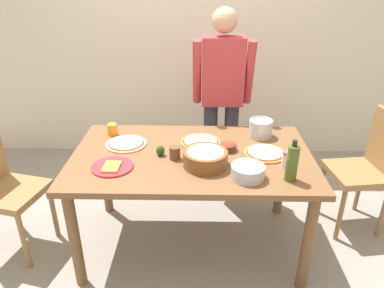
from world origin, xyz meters
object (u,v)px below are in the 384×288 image
(olive_oil_bottle, at_px, (292,163))
(salt_shaker, at_px, (285,159))
(chair_wooden_right, at_px, (367,165))
(pizza_cooked_on_tray, at_px, (201,142))
(person_cook, at_px, (222,93))
(dining_table, at_px, (192,166))
(pizza_second_cooked, at_px, (265,153))
(cup_small_brown, at_px, (175,153))
(cup_orange, at_px, (112,129))
(pizza_raw_on_board, at_px, (126,144))
(chair_wooden_left, at_px, (1,183))
(plate_with_slice, at_px, (112,167))
(mixing_bowl_steel, at_px, (248,172))
(steel_pot, at_px, (261,128))
(small_sauce_bowl, at_px, (228,146))
(avocado, at_px, (160,151))
(popcorn_bowl, at_px, (205,157))

(olive_oil_bottle, height_order, salt_shaker, olive_oil_bottle)
(chair_wooden_right, xyz_separation_m, pizza_cooked_on_tray, (-1.26, -0.09, 0.23))
(person_cook, distance_m, pizza_cooked_on_tray, 0.63)
(dining_table, height_order, pizza_cooked_on_tray, pizza_cooked_on_tray)
(pizza_second_cooked, bearing_deg, cup_small_brown, -173.06)
(cup_orange, bearing_deg, pizza_raw_on_board, -52.18)
(chair_wooden_left, xyz_separation_m, plate_with_slice, (0.83, -0.15, 0.23))
(plate_with_slice, height_order, mixing_bowl_steel, mixing_bowl_steel)
(chair_wooden_left, distance_m, olive_oil_bottle, 1.95)
(dining_table, xyz_separation_m, steel_pot, (0.50, 0.29, 0.16))
(person_cook, xyz_separation_m, pizza_second_cooked, (0.25, -0.75, -0.17))
(dining_table, distance_m, person_cook, 0.84)
(chair_wooden_right, bearing_deg, pizza_raw_on_board, -175.68)
(pizza_second_cooked, bearing_deg, small_sauce_bowl, 167.13)
(dining_table, relative_size, mixing_bowl_steel, 8.00)
(pizza_second_cooked, relative_size, salt_shaker, 2.64)
(chair_wooden_left, distance_m, avocado, 1.14)
(pizza_raw_on_board, height_order, mixing_bowl_steel, mixing_bowl_steel)
(plate_with_slice, xyz_separation_m, salt_shaker, (1.07, 0.03, 0.04))
(popcorn_bowl, bearing_deg, person_cook, 80.67)
(chair_wooden_right, height_order, pizza_cooked_on_tray, chair_wooden_right)
(olive_oil_bottle, relative_size, avocado, 3.66)
(chair_wooden_left, height_order, chair_wooden_right, same)
(plate_with_slice, bearing_deg, cup_orange, 101.92)
(dining_table, height_order, chair_wooden_right, chair_wooden_right)
(pizza_raw_on_board, xyz_separation_m, pizza_second_cooked, (0.95, -0.12, 0.00))
(cup_small_brown, bearing_deg, avocado, 155.44)
(pizza_cooked_on_tray, relative_size, small_sauce_bowl, 2.58)
(pizza_second_cooked, distance_m, cup_orange, 1.12)
(chair_wooden_left, distance_m, cup_small_brown, 1.24)
(pizza_raw_on_board, height_order, small_sauce_bowl, small_sauce_bowl)
(pizza_raw_on_board, height_order, pizza_cooked_on_tray, same)
(pizza_cooked_on_tray, relative_size, cup_small_brown, 3.34)
(pizza_second_cooked, bearing_deg, person_cook, 108.51)
(salt_shaker, bearing_deg, avocado, 169.98)
(pizza_raw_on_board, distance_m, steel_pot, 0.98)
(person_cook, relative_size, plate_with_slice, 6.23)
(dining_table, xyz_separation_m, person_cook, (0.24, 0.76, 0.27))
(plate_with_slice, relative_size, avocado, 3.71)
(chair_wooden_right, height_order, steel_pot, chair_wooden_right)
(pizza_cooked_on_tray, relative_size, olive_oil_bottle, 1.11)
(pizza_raw_on_board, relative_size, plate_with_slice, 1.09)
(dining_table, height_order, steel_pot, steel_pot)
(mixing_bowl_steel, xyz_separation_m, salt_shaker, (0.25, 0.13, 0.01))
(chair_wooden_left, height_order, pizza_raw_on_board, chair_wooden_left)
(small_sauce_bowl, height_order, olive_oil_bottle, olive_oil_bottle)
(pizza_raw_on_board, distance_m, avocado, 0.30)
(popcorn_bowl, bearing_deg, olive_oil_bottle, -17.97)
(pizza_second_cooked, height_order, olive_oil_bottle, olive_oil_bottle)
(pizza_second_cooked, xyz_separation_m, cup_small_brown, (-0.60, -0.07, 0.03))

